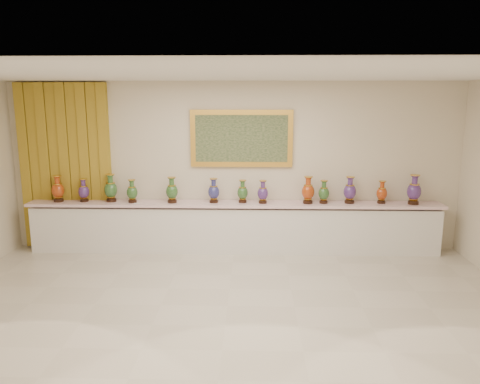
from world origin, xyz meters
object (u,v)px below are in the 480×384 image
Objects in this scene: vase_1 at (84,191)px; vase_2 at (111,189)px; vase_0 at (58,190)px; counter at (234,228)px.

vase_1 is 0.49m from vase_2.
vase_0 is 0.45m from vase_1.
vase_1 is at bearing -179.93° from counter.
vase_2 is at bearing 179.94° from counter.
vase_0 is at bearing -178.21° from vase_2.
vase_0 reaches higher than vase_1.
vase_1 is (0.45, 0.02, -0.03)m from vase_0.
vase_1 is 0.82× the size of vase_2.
vase_0 is 0.94m from vase_2.
counter is 2.75m from vase_1.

